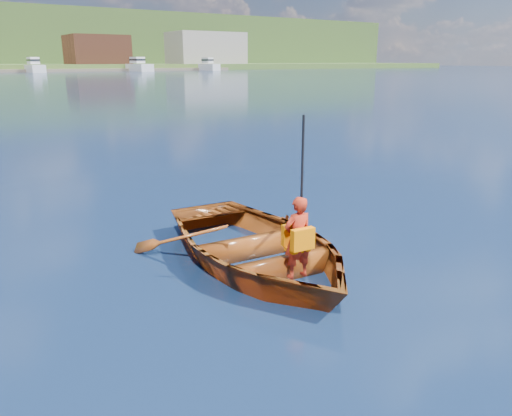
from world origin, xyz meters
TOP-DOWN VIEW (x-y plane):
  - ground at (0.00, 0.00)m, footprint 600.00×600.00m
  - rowboat at (-1.20, 0.43)m, footprint 3.36×4.49m
  - child_paddler at (-1.11, -0.48)m, footprint 0.44×0.35m

SIDE VIEW (x-z plane):
  - ground at x=0.00m, z-range 0.00..0.00m
  - rowboat at x=-1.20m, z-range -0.15..0.74m
  - child_paddler at x=-1.11m, z-range -0.42..1.80m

